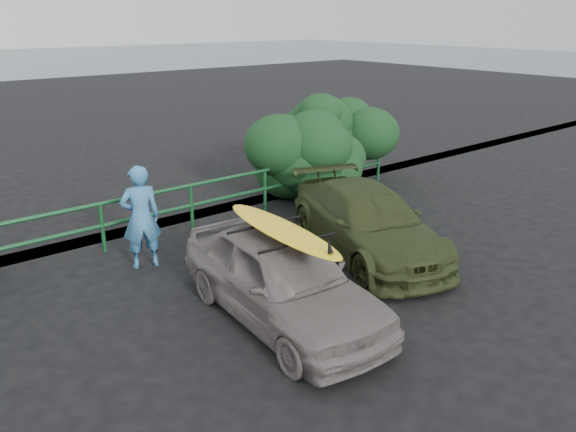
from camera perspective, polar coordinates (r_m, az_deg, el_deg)
name	(u,v)px	position (r m, az deg, el deg)	size (l,w,h in m)	color
ground	(307,340)	(8.35, 1.91, -12.48)	(80.00, 80.00, 0.00)	black
guardrail	(149,216)	(11.98, -13.92, -0.05)	(14.00, 0.08, 1.04)	#164E26
shrub_right	(314,147)	(14.86, 2.66, 6.98)	(3.20, 2.40, 2.37)	#153A19
sedan	(281,277)	(8.56, -0.67, -6.26)	(1.65, 4.10, 1.40)	slate
olive_vehicle	(367,222)	(11.09, 8.06, -0.56)	(1.80, 4.44, 1.29)	#2F3A19
man	(141,217)	(10.58, -14.72, -0.12)	(0.71, 0.47, 1.95)	teal
roof_rack	(281,233)	(8.27, -0.69, -1.77)	(1.33, 0.93, 0.04)	black
surfboard	(281,229)	(8.25, -0.69, -1.36)	(0.57, 2.77, 0.08)	yellow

